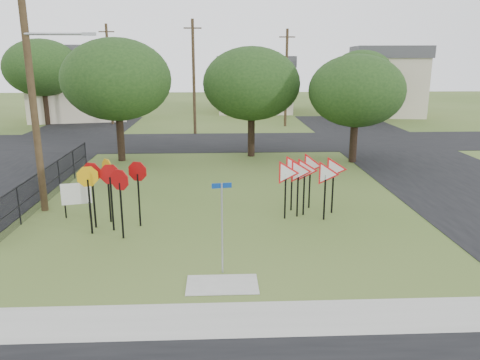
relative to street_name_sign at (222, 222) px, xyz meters
name	(u,v)px	position (x,y,z in m)	size (l,w,h in m)	color
ground	(222,251)	(-0.02, 1.62, -1.59)	(140.00, 140.00, 0.00)	#405A21
sidewalk	(223,320)	(-0.02, -2.58, -1.58)	(30.00, 1.60, 0.02)	#9B9B93
planting_strip	(223,350)	(-0.02, -3.78, -1.58)	(30.00, 0.80, 0.02)	#405A21
street_right	(440,173)	(11.98, 11.62, -1.58)	(8.00, 50.00, 0.02)	black
street_far	(220,142)	(-0.02, 21.62, -1.58)	(60.00, 8.00, 0.02)	black
curb_pad	(222,285)	(-0.02, -0.78, -1.58)	(2.00, 1.20, 0.02)	#9B9B93
street_name_sign	(222,222)	(0.00, 0.00, 0.00)	(0.56, 0.11, 2.75)	#9D9FA6
stop_sign_cluster	(109,181)	(-4.02, 3.76, 0.26)	(2.38, 2.21, 2.50)	black
yield_sign_cluster	(307,172)	(3.41, 5.13, 0.16)	(3.02, 2.05, 2.38)	black
info_board	(76,195)	(-5.66, 5.11, -0.65)	(1.11, 0.30, 1.42)	black
utility_pole_main	(32,82)	(-7.25, 6.11, 3.62)	(3.55, 0.33, 10.00)	#473520
far_pole_a	(194,77)	(-2.02, 25.62, 3.01)	(1.40, 0.24, 9.00)	#473520
far_pole_b	(286,77)	(5.98, 29.62, 2.76)	(1.40, 0.24, 8.50)	#473520
far_pole_c	(109,74)	(-10.02, 31.62, 3.01)	(1.40, 0.24, 9.00)	#473520
fence_run	(50,181)	(-7.62, 7.87, -0.81)	(0.05, 11.55, 1.50)	black
house_left	(79,82)	(-14.02, 35.62, 2.06)	(10.58, 8.88, 7.20)	beige
house_mid	(254,84)	(3.98, 41.62, 1.56)	(8.40, 8.40, 6.20)	beige
house_right	(387,81)	(17.98, 37.62, 2.06)	(8.30, 8.30, 7.20)	beige
tree_near_left	(117,80)	(-6.02, 15.62, 3.27)	(6.40, 6.40, 7.27)	black
tree_near_mid	(252,84)	(1.98, 16.62, 2.95)	(6.00, 6.00, 6.80)	black
tree_near_right	(357,91)	(7.98, 14.62, 2.63)	(5.60, 5.60, 6.33)	black
tree_far_left	(42,68)	(-16.02, 31.62, 3.58)	(6.80, 6.80, 7.73)	black
tree_far_right	(362,73)	(13.98, 33.62, 2.95)	(6.00, 6.00, 6.80)	black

